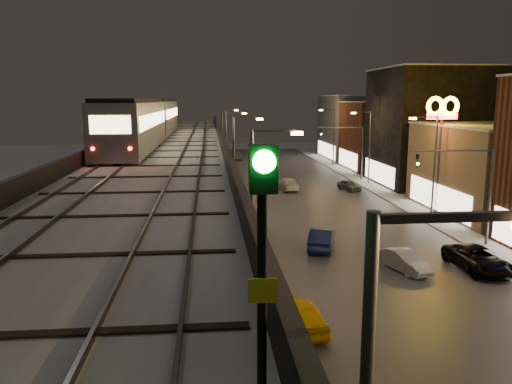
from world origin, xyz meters
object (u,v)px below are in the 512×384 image
subway_train (149,119)px  car_near_white (321,239)px  car_onc_dark (477,260)px  car_onc_red (349,186)px  car_mid_dark (286,184)px  car_far_white (236,156)px  car_taxi (300,315)px  car_onc_silver (404,262)px  rail_signal (263,220)px

subway_train → car_near_white: (13.49, -16.01, -7.79)m
car_onc_dark → car_onc_red: bearing=88.0°
car_mid_dark → car_onc_dark: size_ratio=0.94×
car_mid_dark → car_far_white: 30.82m
subway_train → car_taxi: size_ratio=9.20×
subway_train → car_onc_silver: 28.47m
car_onc_dark → car_near_white: bearing=145.3°
car_onc_dark → car_far_white: bearing=98.5°
subway_train → car_onc_silver: bearing=-50.2°
car_mid_dark → car_taxi: bearing=73.0°
car_taxi → car_onc_silver: (7.76, 7.14, -0.08)m
car_near_white → car_mid_dark: 23.36m
car_near_white → car_onc_red: size_ratio=1.22×
car_taxi → car_near_white: car_near_white is taller
rail_signal → car_onc_red: 52.35m
rail_signal → car_near_white: size_ratio=0.72×
car_taxi → car_onc_silver: size_ratio=1.09×
rail_signal → car_onc_dark: 28.14m
rail_signal → car_far_white: rail_signal is taller
car_near_white → car_onc_silver: size_ratio=1.17×
car_taxi → car_onc_dark: bearing=-159.5°
car_onc_silver → car_onc_red: size_ratio=1.05×
subway_train → car_mid_dark: bearing=26.6°
car_taxi → car_near_white: (3.75, 12.16, 0.02)m
car_taxi → car_onc_silver: 10.55m
subway_train → car_onc_red: 23.90m
car_taxi → car_onc_dark: (12.27, 6.82, 0.00)m
car_near_white → car_far_white: (-3.08, 53.86, 0.00)m
car_taxi → car_near_white: 12.72m
rail_signal → car_mid_dark: (8.22, 50.61, -8.21)m
car_onc_dark → rail_signal: bearing=-128.1°
subway_train → car_onc_red: size_ratio=10.53×
car_near_white → car_onc_red: 23.57m
rail_signal → car_mid_dark: size_ratio=0.67×
car_near_white → car_mid_dark: (1.13, 23.33, -0.04)m
car_taxi → car_onc_silver: car_taxi is taller
rail_signal → car_onc_silver: 26.22m
car_taxi → car_mid_dark: size_ratio=0.87×
car_far_white → car_onc_dark: car_far_white is taller
subway_train → car_onc_dark: (22.01, -21.35, -7.81)m
subway_train → car_mid_dark: 18.12m
car_onc_dark → car_onc_red: car_onc_dark is taller
car_taxi → car_far_white: size_ratio=0.97×
car_onc_silver → car_onc_dark: 4.52m
rail_signal → car_taxi: bearing=77.5°
car_onc_silver → car_far_white: bearing=78.5°
car_onc_red → rail_signal: bearing=-121.5°
car_taxi → car_onc_red: (11.98, 34.25, -0.09)m
car_onc_red → subway_train: bearing=-178.6°
car_onc_red → car_taxi: bearing=-123.5°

